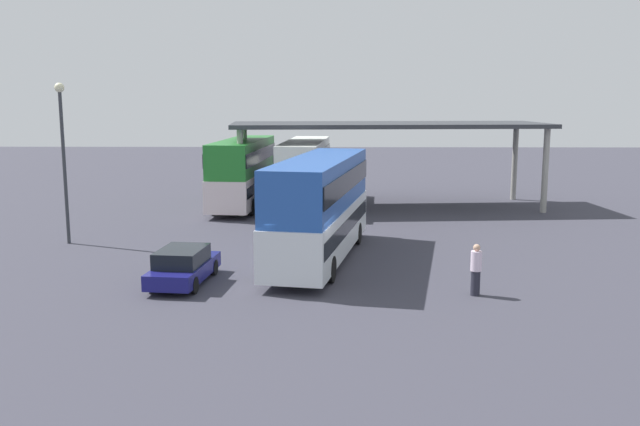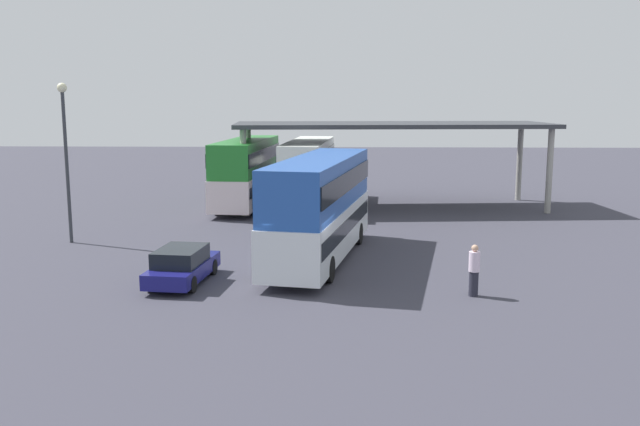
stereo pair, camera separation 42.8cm
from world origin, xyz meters
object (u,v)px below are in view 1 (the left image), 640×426
object	(u,v)px
double_decker_main	(320,204)
double_decker_mid_row	(305,170)
parked_hatchback	(183,266)
lamppost_tall	(63,143)
double_decker_near_canopy	(243,170)
pedestrian_waiting	(476,270)

from	to	relation	value
double_decker_main	double_decker_mid_row	xyz separation A→B (m)	(-1.20, 14.64, -0.12)
parked_hatchback	double_decker_main	bearing A→B (deg)	-46.07
double_decker_mid_row	double_decker_main	bearing A→B (deg)	-171.38
double_decker_main	parked_hatchback	bearing A→B (deg)	138.29
lamppost_tall	double_decker_main	bearing A→B (deg)	-14.46
double_decker_mid_row	double_decker_near_canopy	bearing A→B (deg)	102.00
lamppost_tall	pedestrian_waiting	world-z (taller)	lamppost_tall
double_decker_main	double_decker_mid_row	distance (m)	14.69
parked_hatchback	pedestrian_waiting	bearing A→B (deg)	-91.07
double_decker_main	pedestrian_waiting	bearing A→B (deg)	-122.88
pedestrian_waiting	lamppost_tall	bearing A→B (deg)	-40.56
double_decker_main	double_decker_mid_row	bearing A→B (deg)	15.19
parked_hatchback	pedestrian_waiting	size ratio (longest dim) A/B	2.35
parked_hatchback	double_decker_mid_row	xyz separation A→B (m)	(3.75, 18.48, 1.57)
double_decker_main	lamppost_tall	size ratio (longest dim) A/B	1.52
double_decker_main	double_decker_near_canopy	world-z (taller)	double_decker_main
parked_hatchback	lamppost_tall	bearing A→B (deg)	51.15
double_decker_main	parked_hatchback	distance (m)	6.48
double_decker_main	pedestrian_waiting	xyz separation A→B (m)	(5.45, -5.15, -1.45)
parked_hatchback	double_decker_near_canopy	bearing A→B (deg)	6.40
pedestrian_waiting	double_decker_near_canopy	bearing A→B (deg)	-76.61
parked_hatchback	double_decker_near_canopy	xyz separation A→B (m)	(-0.08, 17.93, 1.62)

